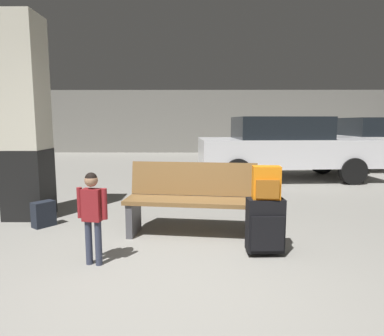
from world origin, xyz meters
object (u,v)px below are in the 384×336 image
object	(u,v)px
backpack_dark_floor	(43,214)
parked_car_near	(283,146)
suitcase	(265,225)
structural_pillar	(25,120)
backpack_bright	(266,183)
child	(92,209)
bench	(192,200)

from	to	relation	value
backpack_dark_floor	parked_car_near	bearing A→B (deg)	42.69
suitcase	backpack_dark_floor	xyz separation A→B (m)	(-2.76, 0.97, -0.15)
backpack_dark_floor	structural_pillar	bearing A→B (deg)	130.80
backpack_bright	child	world-z (taller)	backpack_bright
structural_pillar	backpack_bright	size ratio (longest dim) A/B	8.43
structural_pillar	bench	world-z (taller)	structural_pillar
bench	suitcase	world-z (taller)	bench
child	backpack_dark_floor	distance (m)	1.66
suitcase	child	xyz separation A→B (m)	(-1.73, -0.26, 0.24)
backpack_dark_floor	bench	bearing A→B (deg)	-9.11
backpack_bright	bench	bearing A→B (deg)	139.77
backpack_bright	parked_car_near	world-z (taller)	parked_car_near
bench	parked_car_near	xyz separation A→B (m)	(2.19, 4.18, 0.36)
bench	backpack_dark_floor	bearing A→B (deg)	170.89
backpack_bright	child	bearing A→B (deg)	-171.60
structural_pillar	child	distance (m)	2.38
suitcase	child	bearing A→B (deg)	-171.59
bench	backpack_dark_floor	world-z (taller)	bench
bench	parked_car_near	world-z (taller)	parked_car_near
backpack_bright	backpack_dark_floor	size ratio (longest dim) A/B	1.00
structural_pillar	backpack_dark_floor	world-z (taller)	structural_pillar
structural_pillar	child	world-z (taller)	structural_pillar
backpack_dark_floor	parked_car_near	size ratio (longest dim) A/B	0.08
structural_pillar	backpack_bright	distance (m)	3.53
child	parked_car_near	world-z (taller)	parked_car_near
structural_pillar	suitcase	distance (m)	3.64
suitcase	backpack_dark_floor	world-z (taller)	suitcase
child	backpack_bright	bearing A→B (deg)	8.40
bench	backpack_bright	xyz separation A→B (m)	(0.77, -0.65, 0.33)
suitcase	parked_car_near	size ratio (longest dim) A/B	0.14
structural_pillar	parked_car_near	xyz separation A→B (m)	(4.58, 3.40, -0.62)
bench	backpack_bright	size ratio (longest dim) A/B	4.86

